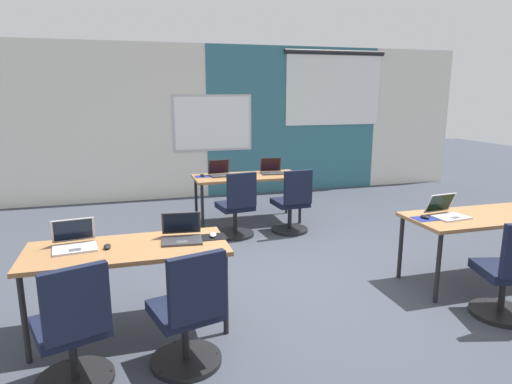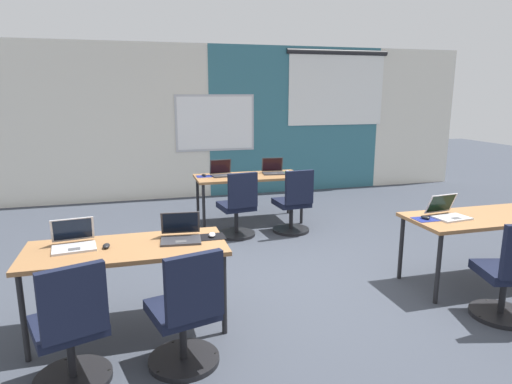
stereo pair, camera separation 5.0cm
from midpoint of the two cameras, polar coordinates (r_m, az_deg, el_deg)
ground_plane at (r=4.91m, az=5.98°, el=-10.77°), size 24.00×24.00×0.00m
back_wall_assembly at (r=8.57m, az=-3.76°, el=9.02°), size 10.00×0.27×2.80m
desk_near_left at (r=3.81m, az=-15.78°, el=-7.55°), size 1.60×0.70×0.72m
desk_near_right at (r=5.12m, az=27.37°, el=-3.33°), size 1.60×0.70×0.72m
desk_far_center at (r=6.72m, az=-0.69°, el=1.62°), size 1.60×0.70×0.72m
laptop_far_left at (r=6.70m, az=-4.12°, el=2.52°), size 0.36×0.31×0.24m
mousepad_far_left at (r=6.67m, az=-6.44°, el=2.00°), size 0.22×0.19×0.00m
mouse_far_left at (r=6.67m, az=-6.45°, el=2.16°), size 0.09×0.11×0.03m
chair_far_left at (r=6.06m, az=-2.07°, el=-2.36°), size 0.52×0.57×0.92m
laptop_near_left_inner at (r=3.84m, az=-9.21°, el=-5.33°), size 0.36×0.34×0.23m
mousepad_near_left_inner at (r=3.89m, az=-5.26°, el=-5.71°), size 0.22×0.19×0.00m
mouse_near_left_inner at (r=3.88m, az=-5.26°, el=-5.45°), size 0.08×0.11×0.03m
chair_near_left_inner at (r=3.30m, az=-8.48°, el=-15.79°), size 0.54×0.59×0.92m
laptop_far_right at (r=6.88m, az=2.44°, el=2.80°), size 0.36×0.31×0.23m
mousepad_far_right at (r=6.97m, az=4.24°, el=2.49°), size 0.22×0.19×0.00m
mouse_far_right at (r=6.96m, az=4.24°, el=2.64°), size 0.06×0.10×0.03m
chair_far_right at (r=6.27m, az=5.03°, el=-1.90°), size 0.52×0.55×0.92m
laptop_near_left_end at (r=3.89m, az=-21.92°, el=-5.88°), size 0.37×0.35×0.22m
mouse_near_left_end at (r=3.79m, az=-18.21°, el=-6.55°), size 0.06×0.10×0.03m
chair_near_left_end at (r=3.30m, az=-22.11°, el=-16.66°), size 0.56×0.61×0.92m
laptop_near_right_inner at (r=4.86m, az=23.58°, el=-2.43°), size 0.36×0.36×0.22m
mousepad_near_right_inner at (r=4.71m, az=21.08°, el=-3.26°), size 0.22×0.19×0.00m
mouse_near_right_inner at (r=4.70m, az=21.10°, el=-3.04°), size 0.08×0.11×0.03m
chair_near_right_inner at (r=4.46m, az=29.95°, el=-9.70°), size 0.53×0.59×0.92m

